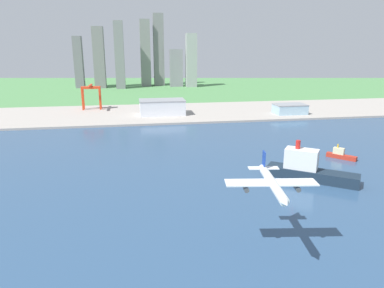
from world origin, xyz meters
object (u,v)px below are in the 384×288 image
cargo_ship (308,169)px  port_crane_red (91,91)px  airplane_landing (272,183)px  warehouse_main (162,107)px  warehouse_annex (290,109)px  tugboat_small (341,155)px

cargo_ship → port_crane_red: 333.53m
airplane_landing → warehouse_main: bearing=93.2°
cargo_ship → port_crane_red: bearing=120.0°
cargo_ship → warehouse_main: size_ratio=0.95×
airplane_landing → warehouse_annex: bearing=64.1°
warehouse_main → airplane_landing: bearing=-86.8°
warehouse_main → warehouse_annex: size_ratio=1.44×
tugboat_small → airplane_landing: bearing=-132.0°
cargo_ship → port_crane_red: port_crane_red is taller
warehouse_main → tugboat_small: bearing=-58.3°
tugboat_small → port_crane_red: port_crane_red is taller
tugboat_small → port_crane_red: size_ratio=0.48×
airplane_landing → cargo_ship: airplane_landing is taller
warehouse_main → warehouse_annex: bearing=-7.6°
port_crane_red → warehouse_main: 105.60m
port_crane_red → warehouse_annex: size_ratio=1.04×
airplane_landing → port_crane_red: bearing=106.5°
tugboat_small → cargo_ship: bearing=-141.0°
cargo_ship → warehouse_main: (-75.41, 236.86, 4.43)m
tugboat_small → port_crane_red: 329.81m
tugboat_small → cargo_ship: 60.90m
airplane_landing → cargo_ship: (57.74, 78.55, -24.55)m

